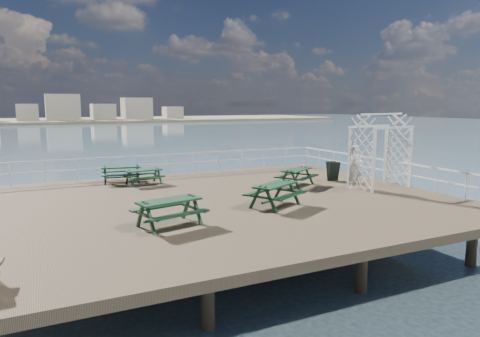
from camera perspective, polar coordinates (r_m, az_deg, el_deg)
name	(u,v)px	position (r m, az deg, el deg)	size (l,w,h in m)	color
ground	(216,204)	(16.74, -3.20, -4.74)	(18.00, 14.00, 0.30)	brown
sea_backdrop	(97,117)	(150.37, -18.52, 6.54)	(300.00, 300.00, 9.20)	#38505E
railing	(192,169)	(18.88, -6.40, -0.09)	(17.77, 13.76, 1.10)	silver
picnic_table_a	(144,174)	(20.33, -12.73, -0.67)	(1.80, 1.53, 0.79)	#13341E
picnic_table_b	(121,171)	(21.13, -15.54, -0.29)	(1.99, 1.70, 0.87)	#13341E
picnic_table_c	(297,174)	(19.73, 7.56, -0.68)	(2.26, 2.15, 0.86)	#13341E
picnic_table_d	(169,207)	(13.25, -9.40, -5.06)	(2.24, 1.96, 0.94)	#13341E
picnic_table_e	(275,190)	(15.64, 4.72, -2.87)	(2.45, 2.29, 0.94)	#13341E
trellis_arbor	(380,155)	(20.01, 18.19, 1.75)	(2.82, 1.75, 3.31)	silver
sandwich_board	(333,171)	(21.31, 12.28, -0.37)	(0.62, 0.50, 0.94)	black
person	(356,167)	(19.58, 15.15, 0.21)	(0.69, 0.46, 1.90)	silver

